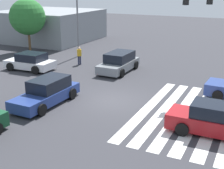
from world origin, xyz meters
name	(u,v)px	position (x,y,z in m)	size (l,w,h in m)	color
ground_plane	(112,101)	(0.00, 0.00, 0.00)	(109.18, 109.18, 0.00)	#333338
crosswalk_markings	(215,118)	(0.00, -6.23, 0.00)	(9.92, 8.20, 0.01)	silver
car_0	(119,62)	(6.51, 2.51, 0.76)	(4.63, 2.23, 1.59)	gray
car_1	(47,92)	(-2.14, 3.35, 0.73)	(4.87, 2.11, 1.56)	navy
car_4	(217,121)	(-1.93, -6.54, 0.72)	(1.97, 4.75, 1.55)	maroon
car_5	(30,62)	(3.69, 9.47, 0.69)	(2.32, 4.22, 1.46)	silver
corner_building	(50,25)	(16.82, 17.08, 1.87)	(10.98, 10.98, 3.75)	gray
pedestrian	(79,55)	(7.03, 6.67, 0.90)	(0.41, 0.41, 1.62)	#232842
street_light_pole_a	(77,12)	(9.94, 8.55, 4.38)	(0.80, 0.36, 7.21)	slate
tree_corner_a	(27,17)	(9.49, 14.39, 3.69)	(3.75, 3.75, 5.58)	brown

